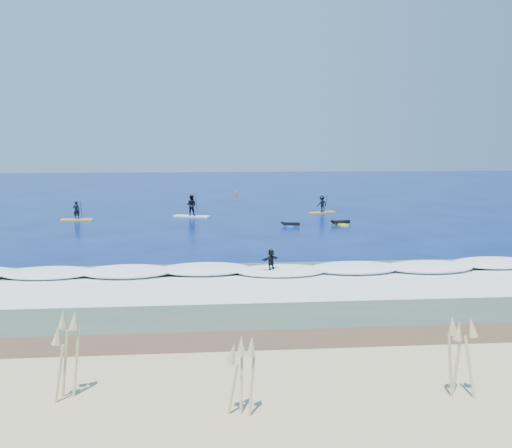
{
  "coord_description": "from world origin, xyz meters",
  "views": [
    {
      "loc": [
        -2.86,
        -39.01,
        7.03
      ],
      "look_at": [
        0.85,
        3.32,
        0.6
      ],
      "focal_mm": 40.0,
      "sensor_mm": 36.0,
      "label": 1
    }
  ],
  "objects": [
    {
      "name": "dune_grass",
      "position": [
        0.0,
        -27.0,
        1.85
      ],
      "size": [
        40.0,
        4.0,
        1.7
      ],
      "primitive_type": null,
      "color": "tan",
      "rests_on": "dune"
    },
    {
      "name": "ground",
      "position": [
        0.0,
        0.0,
        0.0
      ],
      "size": [
        160.0,
        160.0,
        0.0
      ],
      "primitive_type": "plane",
      "color": "#03114A",
      "rests_on": "ground"
    },
    {
      "name": "prone_paddler_far",
      "position": [
        3.85,
        5.72,
        0.14
      ],
      "size": [
        1.54,
        2.0,
        0.41
      ],
      "rotation": [
        0.0,
        0.0,
        1.39
      ],
      "color": "blue",
      "rests_on": "ground"
    },
    {
      "name": "sup_paddler_left",
      "position": [
        -14.02,
        10.82,
        0.59
      ],
      "size": [
        2.7,
        0.68,
        1.89
      ],
      "rotation": [
        0.0,
        0.0,
        -0.0
      ],
      "color": "#EFAB1A",
      "rests_on": "ground"
    },
    {
      "name": "wet_sand_strip",
      "position": [
        0.0,
        -21.5,
        0.0
      ],
      "size": [
        90.0,
        5.0,
        0.08
      ],
      "primitive_type": "cube",
      "color": "#4F3724",
      "rests_on": "ground"
    },
    {
      "name": "shallow_water",
      "position": [
        0.0,
        -14.0,
        0.01
      ],
      "size": [
        90.0,
        13.0,
        0.01
      ],
      "primitive_type": "cube",
      "color": "#384C3F",
      "rests_on": "ground"
    },
    {
      "name": "breaking_wave",
      "position": [
        0.0,
        -10.0,
        0.0
      ],
      "size": [
        40.0,
        6.0,
        0.3
      ],
      "primitive_type": "cube",
      "color": "white",
      "rests_on": "ground"
    },
    {
      "name": "marker_buoy",
      "position": [
        0.79,
        31.09,
        0.26
      ],
      "size": [
        0.25,
        0.25,
        0.61
      ],
      "rotation": [
        0.0,
        0.0,
        -0.02
      ],
      "color": "#FD4B16",
      "rests_on": "ground"
    },
    {
      "name": "wave_surfer",
      "position": [
        0.41,
        -10.56,
        0.72
      ],
      "size": [
        1.68,
        1.3,
        1.22
      ],
      "rotation": [
        0.0,
        0.0,
        0.57
      ],
      "color": "white",
      "rests_on": "breaking_wave"
    },
    {
      "name": "dune",
      "position": [
        0.0,
        -27.0,
        0.0
      ],
      "size": [
        90.0,
        7.0,
        2.0
      ],
      "primitive_type": "cube",
      "color": "tan",
      "rests_on": "ground"
    },
    {
      "name": "sup_paddler_center",
      "position": [
        -4.21,
        12.2,
        0.86
      ],
      "size": [
        3.36,
        1.78,
        2.29
      ],
      "rotation": [
        0.0,
        0.0,
        -0.31
      ],
      "color": "white",
      "rests_on": "ground"
    },
    {
      "name": "prone_paddler_near",
      "position": [
        8.05,
        6.39,
        0.15
      ],
      "size": [
        1.7,
        2.2,
        0.45
      ],
      "rotation": [
        0.0,
        0.0,
        1.79
      ],
      "color": "#FFF71B",
      "rests_on": "ground"
    },
    {
      "name": "sup_paddler_right",
      "position": [
        8.03,
        13.73,
        0.74
      ],
      "size": [
        2.76,
        1.63,
        1.9
      ],
      "rotation": [
        0.0,
        0.0,
        0.38
      ],
      "color": "gold",
      "rests_on": "ground"
    },
    {
      "name": "whitewater",
      "position": [
        0.0,
        -13.0,
        0.0
      ],
      "size": [
        34.0,
        5.0,
        0.02
      ],
      "primitive_type": "cube",
      "color": "silver",
      "rests_on": "ground"
    }
  ]
}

